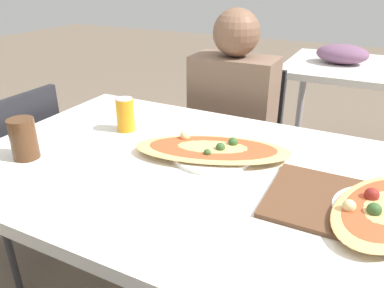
# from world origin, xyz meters

# --- Properties ---
(dining_table) EXTENTS (1.31, 0.93, 0.78)m
(dining_table) POSITION_xyz_m (0.00, 0.00, 0.71)
(dining_table) COLOR silver
(dining_table) RESTS_ON ground_plane
(chair_far_seated) EXTENTS (0.40, 0.40, 0.88)m
(chair_far_seated) POSITION_xyz_m (-0.08, 0.79, 0.49)
(chair_far_seated) COLOR black
(chair_far_seated) RESTS_ON ground_plane
(chair_side_left) EXTENTS (0.40, 0.40, 0.88)m
(chair_side_left) POSITION_xyz_m (-0.84, 0.03, 0.49)
(chair_side_left) COLOR black
(chair_side_left) RESTS_ON ground_plane
(person_seated) EXTENTS (0.39, 0.24, 1.18)m
(person_seated) POSITION_xyz_m (-0.08, 0.68, 0.69)
(person_seated) COLOR #2D2D38
(person_seated) RESTS_ON ground_plane
(pizza_main) EXTENTS (0.55, 0.37, 0.06)m
(pizza_main) POSITION_xyz_m (0.08, 0.09, 0.80)
(pizza_main) COLOR white
(pizza_main) RESTS_ON dining_table
(soda_can) EXTENTS (0.07, 0.07, 0.12)m
(soda_can) POSITION_xyz_m (-0.29, 0.14, 0.84)
(soda_can) COLOR orange
(soda_can) RESTS_ON dining_table
(drink_glass) EXTENTS (0.08, 0.08, 0.13)m
(drink_glass) POSITION_xyz_m (-0.44, -0.19, 0.84)
(drink_glass) COLOR #4C2D19
(drink_glass) RESTS_ON dining_table
(serving_tray) EXTENTS (0.40, 0.29, 0.01)m
(serving_tray) POSITION_xyz_m (0.51, -0.02, 0.78)
(serving_tray) COLOR brown
(serving_tray) RESTS_ON dining_table
(background_table) EXTENTS (1.10, 0.80, 0.90)m
(background_table) POSITION_xyz_m (0.47, 1.67, 0.72)
(background_table) COLOR silver
(background_table) RESTS_ON ground_plane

